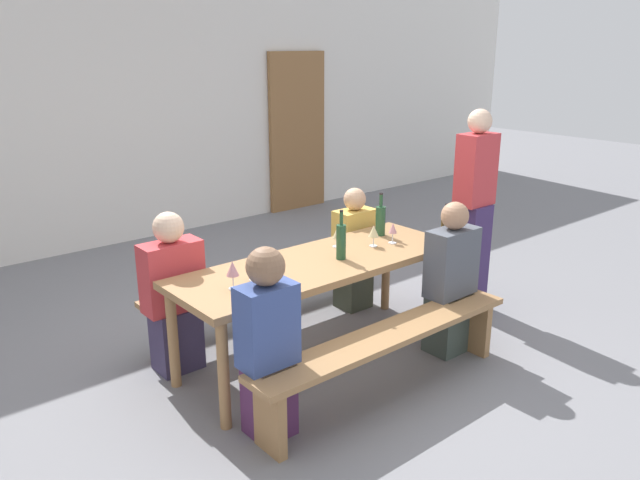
# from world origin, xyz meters

# --- Properties ---
(ground_plane) EXTENTS (24.00, 24.00, 0.00)m
(ground_plane) POSITION_xyz_m (0.00, 0.00, 0.00)
(ground_plane) COLOR slate
(back_wall) EXTENTS (14.00, 0.20, 3.20)m
(back_wall) POSITION_xyz_m (0.00, 3.68, 1.60)
(back_wall) COLOR silver
(back_wall) RESTS_ON ground
(wooden_door) EXTENTS (0.90, 0.06, 2.10)m
(wooden_door) POSITION_xyz_m (2.57, 3.54, 1.05)
(wooden_door) COLOR olive
(wooden_door) RESTS_ON ground
(tasting_table) EXTENTS (2.16, 0.75, 0.75)m
(tasting_table) POSITION_xyz_m (0.00, 0.00, 0.67)
(tasting_table) COLOR #9E7247
(tasting_table) RESTS_ON ground
(bench_near) EXTENTS (2.06, 0.30, 0.45)m
(bench_near) POSITION_xyz_m (0.00, -0.67, 0.36)
(bench_near) COLOR #9E7247
(bench_near) RESTS_ON ground
(bench_far) EXTENTS (2.06, 0.30, 0.45)m
(bench_far) POSITION_xyz_m (0.00, 0.67, 0.36)
(bench_far) COLOR #9E7247
(bench_far) RESTS_ON ground
(wine_bottle_0) EXTENTS (0.08, 0.08, 0.34)m
(wine_bottle_0) POSITION_xyz_m (0.76, 0.16, 0.87)
(wine_bottle_0) COLOR #234C2D
(wine_bottle_0) RESTS_ON tasting_table
(wine_bottle_1) EXTENTS (0.07, 0.07, 0.35)m
(wine_bottle_1) POSITION_xyz_m (0.14, -0.07, 0.88)
(wine_bottle_1) COLOR #234C2D
(wine_bottle_1) RESTS_ON tasting_table
(wine_bottle_2) EXTENTS (0.07, 0.07, 0.30)m
(wine_bottle_2) POSITION_xyz_m (0.99, -0.30, 0.86)
(wine_bottle_2) COLOR #332814
(wine_bottle_2) RESTS_ON tasting_table
(wine_glass_0) EXTENTS (0.06, 0.06, 0.14)m
(wine_glass_0) POSITION_xyz_m (0.29, 0.15, 0.84)
(wine_glass_0) COLOR silver
(wine_glass_0) RESTS_ON tasting_table
(wine_glass_1) EXTENTS (0.07, 0.07, 0.16)m
(wine_glass_1) POSITION_xyz_m (-0.57, -0.02, 0.86)
(wine_glass_1) COLOR silver
(wine_glass_1) RESTS_ON tasting_table
(wine_glass_2) EXTENTS (0.08, 0.08, 0.18)m
(wine_glass_2) POSITION_xyz_m (-0.75, -0.06, 0.88)
(wine_glass_2) COLOR silver
(wine_glass_2) RESTS_ON tasting_table
(wine_glass_3) EXTENTS (0.08, 0.08, 0.16)m
(wine_glass_3) POSITION_xyz_m (0.51, -0.01, 0.86)
(wine_glass_3) COLOR silver
(wine_glass_3) RESTS_ON tasting_table
(wine_glass_4) EXTENTS (0.06, 0.06, 0.16)m
(wine_glass_4) POSITION_xyz_m (0.67, -0.05, 0.86)
(wine_glass_4) COLOR silver
(wine_glass_4) RESTS_ON tasting_table
(seated_guest_near_0) EXTENTS (0.33, 0.24, 1.15)m
(seated_guest_near_0) POSITION_xyz_m (-0.83, -0.52, 0.57)
(seated_guest_near_0) COLOR #4F264F
(seated_guest_near_0) RESTS_ON ground
(seated_guest_near_1) EXTENTS (0.39, 0.24, 1.14)m
(seated_guest_near_1) POSITION_xyz_m (0.80, -0.52, 0.54)
(seated_guest_near_1) COLOR #3C4840
(seated_guest_near_1) RESTS_ON ground
(seated_guest_far_0) EXTENTS (0.41, 0.24, 1.14)m
(seated_guest_far_0) POSITION_xyz_m (-0.87, 0.52, 0.54)
(seated_guest_far_0) COLOR #3A3152
(seated_guest_far_0) RESTS_ON ground
(seated_guest_far_1) EXTENTS (0.34, 0.24, 1.06)m
(seated_guest_far_1) POSITION_xyz_m (0.82, 0.52, 0.50)
(seated_guest_far_1) COLOR #3C4333
(seated_guest_far_1) RESTS_ON ground
(standing_host) EXTENTS (0.33, 0.24, 1.70)m
(standing_host) POSITION_xyz_m (1.58, -0.11, 0.83)
(standing_host) COLOR #3B295A
(standing_host) RESTS_ON ground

